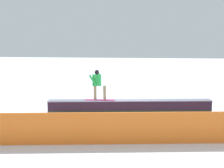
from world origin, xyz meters
The scene contains 4 objects.
ground_plane centered at (0.00, 0.00, 0.00)m, with size 120.00×120.00×0.00m, color white.
grind_box centered at (0.00, 0.00, 0.32)m, with size 7.92×1.83×0.72m.
snowboarder centered at (1.55, 0.26, 1.52)m, with size 1.47×0.45×1.48m.
safety_fence centered at (0.00, 3.78, 0.56)m, with size 13.57×0.06×1.11m, color orange.
Camera 1 is at (-0.84, 11.73, 3.30)m, focal length 39.39 mm.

